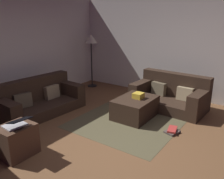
# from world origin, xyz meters

# --- Properties ---
(ground_plane) EXTENTS (6.40, 6.40, 0.00)m
(ground_plane) POSITION_xyz_m (0.00, 0.00, 0.00)
(ground_plane) COLOR brown
(corner_partition) EXTENTS (0.12, 6.40, 2.60)m
(corner_partition) POSITION_xyz_m (3.14, 0.00, 1.30)
(corner_partition) COLOR silver
(corner_partition) RESTS_ON ground_plane
(couch_left) EXTENTS (1.92, 0.96, 0.76)m
(couch_left) POSITION_xyz_m (0.27, 2.25, 0.29)
(couch_left) COLOR #332319
(couch_left) RESTS_ON ground_plane
(couch_right) EXTENTS (1.01, 1.71, 0.78)m
(couch_right) POSITION_xyz_m (2.25, -0.02, 0.29)
(couch_right) COLOR #332319
(couch_right) RESTS_ON ground_plane
(ottoman) EXTENTS (0.95, 0.69, 0.42)m
(ottoman) POSITION_xyz_m (1.28, 0.37, 0.21)
(ottoman) COLOR #332319
(ottoman) RESTS_ON ground_plane
(gift_box) EXTENTS (0.21, 0.20, 0.11)m
(gift_box) POSITION_xyz_m (1.32, 0.33, 0.48)
(gift_box) COLOR gold
(gift_box) RESTS_ON ottoman
(tv_remote) EXTENTS (0.10, 0.17, 0.02)m
(tv_remote) POSITION_xyz_m (1.50, 0.42, 0.43)
(tv_remote) COLOR black
(tv_remote) RESTS_ON ottoman
(side_table) EXTENTS (0.52, 0.44, 0.49)m
(side_table) POSITION_xyz_m (-1.02, 1.14, 0.24)
(side_table) COLOR #4C3323
(side_table) RESTS_ON ground_plane
(laptop) EXTENTS (0.34, 0.44, 0.19)m
(laptop) POSITION_xyz_m (-1.03, 1.08, 0.55)
(laptop) COLOR silver
(laptop) RESTS_ON side_table
(book_stack) EXTENTS (0.34, 0.27, 0.07)m
(book_stack) POSITION_xyz_m (1.05, -0.55, 0.04)
(book_stack) COLOR #4C423D
(book_stack) RESTS_ON ground_plane
(corner_lamp) EXTENTS (0.36, 0.36, 1.56)m
(corner_lamp) POSITION_xyz_m (2.55, 2.60, 1.32)
(corner_lamp) COLOR black
(corner_lamp) RESTS_ON ground_plane
(area_rug) EXTENTS (2.60, 2.00, 0.01)m
(area_rug) POSITION_xyz_m (1.28, 0.37, 0.00)
(area_rug) COLOR brown
(area_rug) RESTS_ON ground_plane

